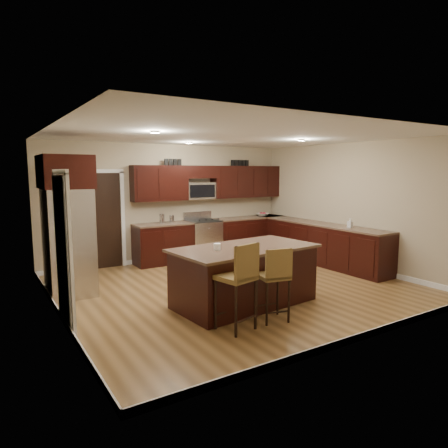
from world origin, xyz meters
TOP-DOWN VIEW (x-y plane):
  - floor at (0.00, 0.00)m, footprint 6.00×6.00m
  - ceiling at (0.00, 0.00)m, footprint 6.00×6.00m
  - wall_back at (0.00, 2.75)m, footprint 6.00×0.00m
  - wall_left at (-3.00, 0.00)m, footprint 0.00×5.50m
  - wall_right at (3.00, 0.00)m, footprint 0.00×5.50m
  - base_cabinets at (1.90, 1.45)m, footprint 4.02×3.96m
  - upper_cabinets at (1.04, 2.58)m, footprint 4.00×0.33m
  - range at (0.68, 2.45)m, footprint 0.76×0.64m
  - microwave at (0.68, 2.60)m, footprint 0.76×0.31m
  - doorway at (-1.65, 2.73)m, footprint 0.85×0.03m
  - pantry_door at (-2.98, -0.30)m, footprint 0.03×0.80m
  - letter_decor at (0.90, 2.58)m, footprint 2.20×0.03m
  - island at (-0.40, -0.83)m, footprint 2.35×1.37m
  - stool_left at (-1.07, -1.68)m, footprint 0.52×0.52m
  - stool_mid at (-0.47, -1.67)m, footprint 0.47×0.47m
  - refrigerator at (-2.62, 1.17)m, footprint 0.79×0.96m
  - floor_mat at (0.34, 1.84)m, footprint 1.05×0.90m
  - fruit_bowl at (2.49, 2.45)m, footprint 0.35×0.35m
  - soap_bottle at (2.70, -0.24)m, footprint 0.10×0.10m
  - canister_tall at (-0.37, 2.45)m, footprint 0.12×0.12m
  - canister_short at (-0.13, 2.45)m, footprint 0.11×0.11m
  - island_jar at (-0.90, -0.83)m, footprint 0.10×0.10m

SIDE VIEW (x-z plane):
  - floor at x=0.00m, z-range 0.00..0.00m
  - floor_mat at x=0.34m, z-range 0.00..0.01m
  - island at x=-0.40m, z-range -0.03..0.89m
  - base_cabinets at x=1.90m, z-range 0.00..0.92m
  - range at x=0.68m, z-range -0.08..1.03m
  - stool_mid at x=-0.47m, z-range 0.13..1.18m
  - stool_left at x=-1.07m, z-range 0.15..1.32m
  - fruit_bowl at x=2.49m, z-range 0.92..0.99m
  - island_jar at x=-0.90m, z-range 0.92..1.02m
  - canister_short at x=-0.13m, z-range 0.92..1.09m
  - soap_bottle at x=2.70m, z-range 0.92..1.11m
  - pantry_door at x=-2.98m, z-range 0.00..2.04m
  - canister_tall at x=-0.37m, z-range 0.92..1.14m
  - doorway at x=-1.65m, z-range 0.00..2.06m
  - refrigerator at x=-2.62m, z-range 0.03..2.38m
  - wall_back at x=0.00m, z-range -1.65..4.35m
  - wall_left at x=-3.00m, z-range -1.40..4.10m
  - wall_right at x=3.00m, z-range -1.40..4.10m
  - microwave at x=0.68m, z-range 1.42..1.82m
  - upper_cabinets at x=1.04m, z-range 1.44..2.24m
  - letter_decor at x=0.90m, z-range 2.22..2.37m
  - ceiling at x=0.00m, z-range 2.70..2.70m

